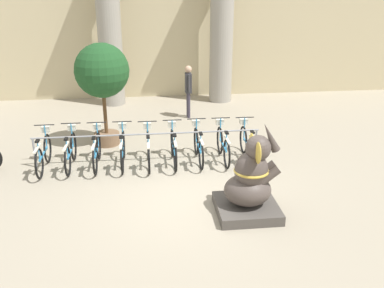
% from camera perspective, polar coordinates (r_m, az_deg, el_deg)
% --- Properties ---
extents(ground_plane, '(60.00, 60.00, 0.00)m').
position_cam_1_polar(ground_plane, '(9.20, -0.27, -6.94)').
color(ground_plane, '#9E937F').
extents(building_facade, '(20.00, 0.20, 6.00)m').
position_cam_1_polar(building_facade, '(16.75, -3.69, 16.47)').
color(building_facade, '#C6B78E').
rests_on(building_facade, ground_plane).
extents(column_left, '(1.05, 1.05, 5.16)m').
position_cam_1_polar(column_left, '(15.81, -10.96, 14.51)').
color(column_left, gray).
rests_on(column_left, ground_plane).
extents(column_right, '(1.05, 1.05, 5.16)m').
position_cam_1_polar(column_right, '(16.03, 3.97, 14.91)').
color(column_right, gray).
rests_on(column_right, ground_plane).
extents(bike_rack, '(5.63, 0.05, 0.77)m').
position_cam_1_polar(bike_rack, '(10.68, -5.90, 0.78)').
color(bike_rack, gray).
rests_on(bike_rack, ground_plane).
extents(bicycle_0, '(0.48, 1.70, 1.01)m').
position_cam_1_polar(bicycle_0, '(10.90, -19.19, -1.14)').
color(bicycle_0, black).
rests_on(bicycle_0, ground_plane).
extents(bicycle_1, '(0.48, 1.70, 1.01)m').
position_cam_1_polar(bicycle_1, '(10.83, -15.88, -0.90)').
color(bicycle_1, black).
rests_on(bicycle_1, ground_plane).
extents(bicycle_2, '(0.48, 1.70, 1.01)m').
position_cam_1_polar(bicycle_2, '(10.73, -12.58, -0.78)').
color(bicycle_2, black).
rests_on(bicycle_2, ground_plane).
extents(bicycle_3, '(0.48, 1.70, 1.01)m').
position_cam_1_polar(bicycle_3, '(10.68, -9.22, -0.65)').
color(bicycle_3, black).
rests_on(bicycle_3, ground_plane).
extents(bicycle_4, '(0.48, 1.70, 1.01)m').
position_cam_1_polar(bicycle_4, '(10.61, -5.84, -0.63)').
color(bicycle_4, black).
rests_on(bicycle_4, ground_plane).
extents(bicycle_5, '(0.48, 1.70, 1.01)m').
position_cam_1_polar(bicycle_5, '(10.67, -2.47, -0.41)').
color(bicycle_5, black).
rests_on(bicycle_5, ground_plane).
extents(bicycle_6, '(0.48, 1.70, 1.01)m').
position_cam_1_polar(bicycle_6, '(10.76, 0.86, -0.20)').
color(bicycle_6, black).
rests_on(bicycle_6, ground_plane).
extents(bicycle_7, '(0.48, 1.70, 1.01)m').
position_cam_1_polar(bicycle_7, '(10.86, 4.15, -0.06)').
color(bicycle_7, black).
rests_on(bicycle_7, ground_plane).
extents(bicycle_8, '(0.48, 1.70, 1.01)m').
position_cam_1_polar(bicycle_8, '(10.97, 7.41, 0.03)').
color(bicycle_8, black).
rests_on(bicycle_8, ground_plane).
extents(elephant_statue, '(1.20, 1.20, 1.89)m').
position_cam_1_polar(elephant_statue, '(8.38, 7.75, -5.26)').
color(elephant_statue, '#4C4742').
rests_on(elephant_statue, ground_plane).
extents(person_pedestrian, '(0.23, 0.47, 1.74)m').
position_cam_1_polar(person_pedestrian, '(14.16, -0.49, 7.67)').
color(person_pedestrian, '#383342').
rests_on(person_pedestrian, ground_plane).
extents(potted_tree, '(1.45, 1.45, 2.81)m').
position_cam_1_polar(potted_tree, '(11.73, -11.90, 9.09)').
color(potted_tree, brown).
rests_on(potted_tree, ground_plane).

